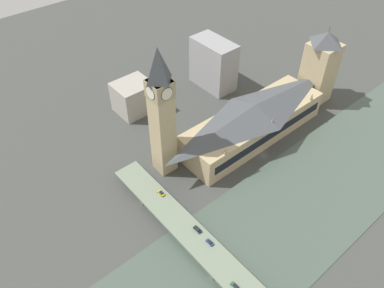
% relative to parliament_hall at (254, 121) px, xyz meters
% --- Properties ---
extents(ground_plane, '(600.00, 600.00, 0.00)m').
position_rel_parliament_hall_xyz_m(ground_plane, '(-17.74, 8.00, -12.53)').
color(ground_plane, '#424442').
extents(river_water, '(64.52, 360.00, 0.30)m').
position_rel_parliament_hall_xyz_m(river_water, '(-56.00, 8.00, -12.38)').
color(river_water, '#47564C').
rests_on(river_water, ground_plane).
extents(parliament_hall, '(29.93, 101.77, 25.26)m').
position_rel_parliament_hall_xyz_m(parliament_hall, '(0.00, 0.00, 0.00)').
color(parliament_hall, tan).
rests_on(parliament_hall, ground_plane).
extents(clock_tower, '(11.93, 11.93, 79.37)m').
position_rel_parliament_hall_xyz_m(clock_tower, '(13.77, 60.25, 29.68)').
color(clock_tower, tan).
rests_on(clock_tower, ground_plane).
extents(victoria_tower, '(18.82, 18.82, 55.89)m').
position_rel_parliament_hall_xyz_m(victoria_tower, '(0.05, -64.30, 13.41)').
color(victoria_tower, tan).
rests_on(victoria_tower, ground_plane).
extents(road_bridge, '(161.03, 14.42, 5.75)m').
position_rel_parliament_hall_xyz_m(road_bridge, '(-56.00, 80.83, -7.82)').
color(road_bridge, '#5D6A59').
rests_on(road_bridge, ground_plane).
extents(car_northbound_lead, '(4.10, 1.77, 1.34)m').
position_rel_parliament_hall_xyz_m(car_northbound_lead, '(-44.46, 77.46, -6.10)').
color(car_northbound_lead, navy).
rests_on(car_northbound_lead, road_bridge).
extents(car_northbound_mid, '(4.68, 1.92, 1.47)m').
position_rel_parliament_hall_xyz_m(car_northbound_mid, '(-35.15, 77.22, -6.05)').
color(car_northbound_mid, black).
rests_on(car_northbound_mid, road_bridge).
extents(car_northbound_tail, '(4.74, 1.78, 1.25)m').
position_rel_parliament_hall_xyz_m(car_northbound_tail, '(-67.96, 83.72, -6.13)').
color(car_northbound_tail, '#2D5638').
rests_on(car_northbound_tail, road_bridge).
extents(car_southbound_lead, '(4.52, 1.92, 1.44)m').
position_rel_parliament_hall_xyz_m(car_southbound_lead, '(-5.15, 77.14, -6.06)').
color(car_southbound_lead, gold).
rests_on(car_southbound_lead, road_bridge).
extents(city_block_west, '(33.89, 18.38, 36.39)m').
position_rel_parliament_hall_xyz_m(city_block_west, '(59.70, -20.23, 5.66)').
color(city_block_west, '#939399').
rests_on(city_block_west, ground_plane).
extents(city_block_center, '(21.89, 24.53, 21.82)m').
position_rel_parliament_hall_xyz_m(city_block_center, '(72.22, 42.65, -1.62)').
color(city_block_center, '#A39E93').
rests_on(city_block_center, ground_plane).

